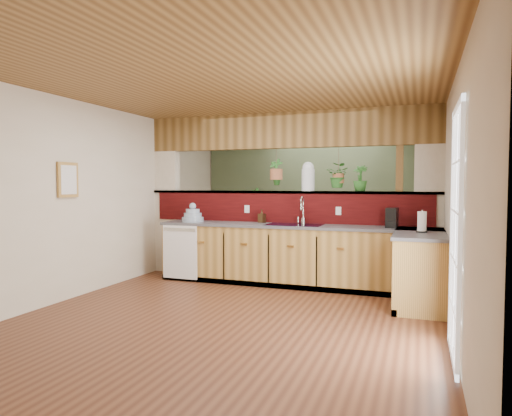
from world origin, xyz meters
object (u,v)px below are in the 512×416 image
(shelving_console, at_px, (286,234))
(dish_stack, at_px, (193,216))
(soap_dispenser, at_px, (262,216))
(glass_jar, at_px, (308,176))
(coffee_maker, at_px, (392,219))
(paper_towel, at_px, (422,222))
(faucet, at_px, (302,209))

(shelving_console, bearing_deg, dish_stack, -94.04)
(soap_dispenser, xyz_separation_m, shelving_console, (-0.22, 2.12, -0.50))
(dish_stack, bearing_deg, glass_jar, 13.36)
(coffee_maker, bearing_deg, soap_dispenser, -178.54)
(paper_towel, height_order, shelving_console, paper_towel)
(faucet, bearing_deg, shelving_console, 112.19)
(coffee_maker, distance_m, shelving_console, 3.17)
(faucet, xyz_separation_m, glass_jar, (0.03, 0.21, 0.49))
(shelving_console, bearing_deg, soap_dispenser, -67.60)
(dish_stack, relative_size, shelving_console, 0.25)
(glass_jar, relative_size, shelving_console, 0.32)
(dish_stack, xyz_separation_m, coffee_maker, (3.02, 0.06, 0.03))
(paper_towel, xyz_separation_m, glass_jar, (-1.64, 0.88, 0.59))
(paper_towel, height_order, glass_jar, glass_jar)
(coffee_maker, xyz_separation_m, glass_jar, (-1.26, 0.36, 0.59))
(paper_towel, distance_m, glass_jar, 1.95)
(glass_jar, height_order, shelving_console, glass_jar)
(dish_stack, bearing_deg, faucet, 6.73)
(soap_dispenser, distance_m, coffee_maker, 1.94)
(faucet, bearing_deg, glass_jar, 80.86)
(dish_stack, distance_m, soap_dispenser, 1.10)
(soap_dispenser, xyz_separation_m, paper_towel, (2.32, -0.66, 0.02))
(coffee_maker, bearing_deg, shelving_console, 139.32)
(coffee_maker, relative_size, glass_jar, 0.61)
(faucet, xyz_separation_m, soap_dispenser, (-0.64, -0.00, -0.12))
(paper_towel, bearing_deg, dish_stack, 172.26)
(paper_towel, xyz_separation_m, shelving_console, (-2.54, 2.78, -0.53))
(coffee_maker, height_order, glass_jar, glass_jar)
(soap_dispenser, distance_m, paper_towel, 2.41)
(dish_stack, distance_m, coffee_maker, 3.02)
(dish_stack, height_order, paper_towel, dish_stack)
(dish_stack, xyz_separation_m, paper_towel, (3.40, -0.46, 0.03))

